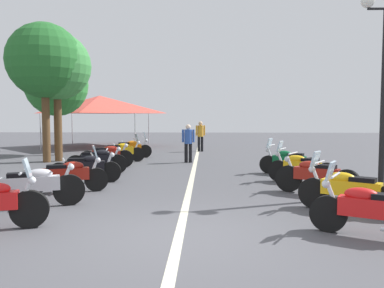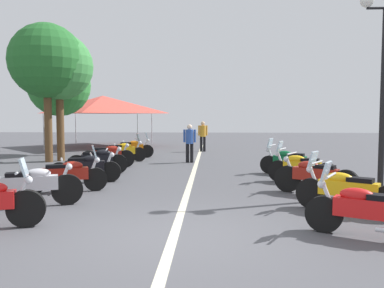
{
  "view_description": "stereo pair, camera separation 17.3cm",
  "coord_description": "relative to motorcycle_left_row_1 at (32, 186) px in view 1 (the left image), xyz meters",
  "views": [
    {
      "loc": [
        -6.35,
        -0.43,
        1.95
      ],
      "look_at": [
        6.2,
        0.0,
        1.06
      ],
      "focal_mm": 37.55,
      "sensor_mm": 36.0,
      "label": 1
    },
    {
      "loc": [
        -6.35,
        -0.61,
        1.95
      ],
      "look_at": [
        6.2,
        0.0,
        1.06
      ],
      "focal_mm": 37.55,
      "sensor_mm": 36.0,
      "label": 2
    }
  ],
  "objects": [
    {
      "name": "roadside_tree_0",
      "position": [
        8.7,
        2.65,
        3.55
      ],
      "size": [
        2.87,
        2.87,
        5.49
      ],
      "color": "brown",
      "rests_on": "ground_plane"
    },
    {
      "name": "roadside_tree_2",
      "position": [
        8.28,
        3.0,
        3.73
      ],
      "size": [
        3.1,
        3.1,
        5.78
      ],
      "color": "brown",
      "rests_on": "ground_plane"
    },
    {
      "name": "motorcycle_right_row_1",
      "position": [
        -0.21,
        -6.56,
        -0.0
      ],
      "size": [
        1.3,
        1.86,
        1.21
      ],
      "rotation": [
        0.0,
        0.0,
        0.98
      ],
      "color": "black",
      "rests_on": "ground_plane"
    },
    {
      "name": "motorcycle_right_row_0",
      "position": [
        -1.87,
        -6.32,
        -0.01
      ],
      "size": [
        1.09,
        1.81,
        1.2
      ],
      "rotation": [
        0.0,
        0.0,
        1.08
      ],
      "color": "black",
      "rests_on": "ground_plane"
    },
    {
      "name": "lane_centre_stripe",
      "position": [
        4.95,
        -3.25,
        -0.47
      ],
      "size": [
        27.03,
        0.16,
        0.01
      ],
      "primitive_type": "cube",
      "color": "beige",
      "rests_on": "ground_plane"
    },
    {
      "name": "motorcycle_right_row_4",
      "position": [
        5.0,
        -6.41,
        -0.01
      ],
      "size": [
        1.07,
        1.85,
        1.19
      ],
      "rotation": [
        0.0,
        0.0,
        1.1
      ],
      "color": "black",
      "rests_on": "ground_plane"
    },
    {
      "name": "bystander_0",
      "position": [
        8.35,
        -2.95,
        0.46
      ],
      "size": [
        0.32,
        0.53,
        1.59
      ],
      "rotation": [
        0.0,
        0.0,
        6.24
      ],
      "color": "black",
      "rests_on": "ground_plane"
    },
    {
      "name": "motorcycle_left_row_4",
      "position": [
        4.93,
        -0.05,
        -0.01
      ],
      "size": [
        0.76,
        1.98,
        1.01
      ],
      "rotation": [
        0.0,
        0.0,
        -1.32
      ],
      "color": "black",
      "rests_on": "ground_plane"
    },
    {
      "name": "motorcycle_left_row_5",
      "position": [
        6.62,
        0.04,
        -0.01
      ],
      "size": [
        0.73,
        2.0,
        1.0
      ],
      "rotation": [
        0.0,
        0.0,
        -1.35
      ],
      "color": "black",
      "rests_on": "ground_plane"
    },
    {
      "name": "motorcycle_left_row_7",
      "position": [
        10.08,
        -0.15,
        -0.01
      ],
      "size": [
        0.78,
        2.1,
        1.19
      ],
      "rotation": [
        0.0,
        0.0,
        -1.33
      ],
      "color": "black",
      "rests_on": "ground_plane"
    },
    {
      "name": "ground_plane",
      "position": [
        -1.93,
        -3.25,
        -0.47
      ],
      "size": [
        80.0,
        80.0,
        0.0
      ],
      "primitive_type": "plane",
      "color": "#4C4C51"
    },
    {
      "name": "roadside_tree_1",
      "position": [
        11.34,
        3.68,
        2.98
      ],
      "size": [
        3.07,
        3.07,
        5.0
      ],
      "color": "brown",
      "rests_on": "ground_plane"
    },
    {
      "name": "motorcycle_left_row_6",
      "position": [
        8.35,
        -0.08,
        -0.01
      ],
      "size": [
        1.01,
        2.05,
        1.2
      ],
      "rotation": [
        0.0,
        0.0,
        -1.19
      ],
      "color": "black",
      "rests_on": "ground_plane"
    },
    {
      "name": "motorcycle_right_row_3",
      "position": [
        3.34,
        -6.44,
        -0.0
      ],
      "size": [
        1.05,
        1.86,
        1.21
      ],
      "rotation": [
        0.0,
        0.0,
        1.11
      ],
      "color": "black",
      "rests_on": "ground_plane"
    },
    {
      "name": "event_tent",
      "position": [
        16.68,
        2.95,
        2.18
      ],
      "size": [
        5.97,
        5.97,
        3.2
      ],
      "color": "#E54C3F",
      "rests_on": "ground_plane"
    },
    {
      "name": "bystander_1",
      "position": [
        13.53,
        -3.39,
        0.49
      ],
      "size": [
        0.32,
        0.51,
        1.64
      ],
      "rotation": [
        0.0,
        0.0,
        3.42
      ],
      "color": "black",
      "rests_on": "ground_plane"
    },
    {
      "name": "motorcycle_left_row_2",
      "position": [
        1.68,
        -0.17,
        -0.01
      ],
      "size": [
        0.94,
        2.03,
        1.19
      ],
      "rotation": [
        0.0,
        0.0,
        -1.23
      ],
      "color": "black",
      "rests_on": "ground_plane"
    },
    {
      "name": "motorcycle_left_row_1",
      "position": [
        0.0,
        0.0,
        0.0
      ],
      "size": [
        1.01,
        2.11,
        1.02
      ],
      "rotation": [
        0.0,
        0.0,
        -1.19
      ],
      "color": "black",
      "rests_on": "ground_plane"
    },
    {
      "name": "motorcycle_right_row_2",
      "position": [
        1.65,
        -6.4,
        -0.0
      ],
      "size": [
        1.21,
        1.87,
        1.02
      ],
      "rotation": [
        0.0,
        0.0,
        1.02
      ],
      "color": "black",
      "rests_on": "ground_plane"
    },
    {
      "name": "motorcycle_left_row_3",
      "position": [
        3.2,
        -0.18,
        -0.02
      ],
      "size": [
        0.7,
        2.05,
        0.98
      ],
      "rotation": [
        0.0,
        0.0,
        -1.37
      ],
      "color": "black",
      "rests_on": "ground_plane"
    }
  ]
}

